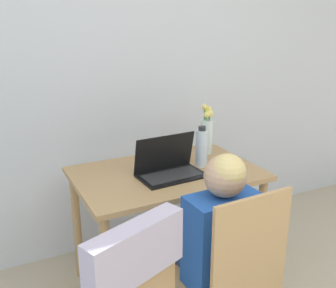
# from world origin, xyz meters

# --- Properties ---
(wall_back) EXTENTS (6.40, 0.05, 2.50)m
(wall_back) POSITION_xyz_m (0.00, 2.23, 1.25)
(wall_back) COLOR silver
(wall_back) RESTS_ON ground_plane
(dining_table) EXTENTS (1.06, 0.69, 0.75)m
(dining_table) POSITION_xyz_m (0.17, 1.62, 0.64)
(dining_table) COLOR tan
(dining_table) RESTS_ON ground_plane
(chair_occupied) EXTENTS (0.41, 0.41, 0.95)m
(chair_occupied) POSITION_xyz_m (0.13, 0.90, 0.48)
(chair_occupied) COLOR tan
(chair_occupied) RESTS_ON ground_plane
(person_seated) EXTENTS (0.35, 0.43, 1.07)m
(person_seated) POSITION_xyz_m (0.13, 1.02, 0.67)
(person_seated) COLOR #1E4C9E
(person_seated) RESTS_ON ground_plane
(laptop) EXTENTS (0.38, 0.24, 0.23)m
(laptop) POSITION_xyz_m (0.16, 1.57, 0.80)
(laptop) COLOR black
(laptop) RESTS_ON dining_table
(flower_vase) EXTENTS (0.08, 0.08, 0.33)m
(flower_vase) POSITION_xyz_m (0.55, 1.79, 0.89)
(flower_vase) COLOR silver
(flower_vase) RESTS_ON dining_table
(water_bottle) EXTENTS (0.07, 0.07, 0.25)m
(water_bottle) POSITION_xyz_m (0.40, 1.61, 0.86)
(water_bottle) COLOR silver
(water_bottle) RESTS_ON dining_table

